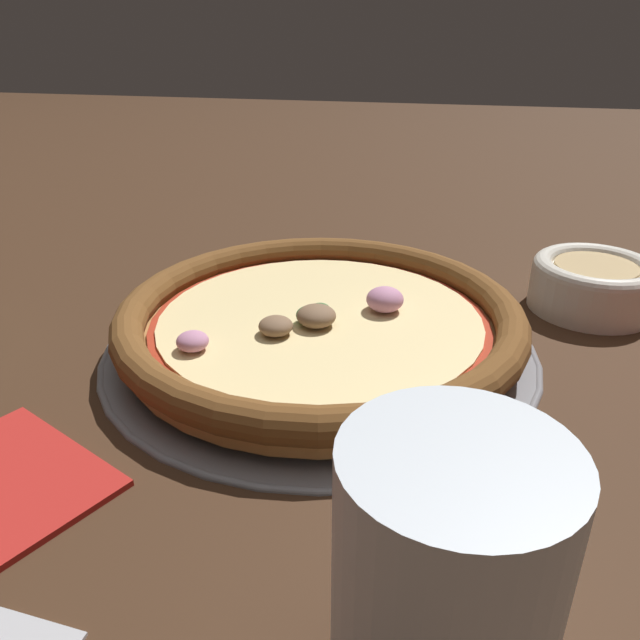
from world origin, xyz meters
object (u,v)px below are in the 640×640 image
object	(u,v)px
pizza_tray	(320,343)
drinking_cup	(446,578)
pizza	(320,320)
bowl_near	(593,283)

from	to	relation	value
pizza_tray	drinking_cup	distance (m)	0.28
drinking_cup	pizza	bearing A→B (deg)	111.13
pizza_tray	pizza	world-z (taller)	pizza
bowl_near	drinking_cup	world-z (taller)	drinking_cup
pizza_tray	pizza	distance (m)	0.02
bowl_near	drinking_cup	distance (m)	0.40
bowl_near	drinking_cup	bearing A→B (deg)	-107.78
pizza_tray	bowl_near	size ratio (longest dim) A/B	3.19
pizza_tray	pizza	bearing A→B (deg)	-92.32
pizza	bowl_near	distance (m)	0.25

